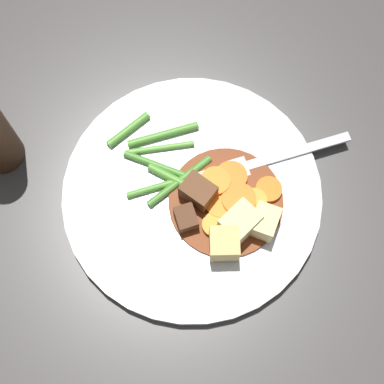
{
  "coord_description": "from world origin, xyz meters",
  "views": [
    {
      "loc": [
        0.12,
        -0.15,
        0.57
      ],
      "look_at": [
        0.0,
        0.0,
        0.01
      ],
      "focal_mm": 53.77,
      "sensor_mm": 36.0,
      "label": 1
    }
  ],
  "objects_px": {
    "potato_chunk_2": "(224,244)",
    "fork": "(266,160)",
    "dinner_plate": "(192,194)",
    "meat_chunk_0": "(186,218)",
    "carrot_slice_4": "(254,201)",
    "meat_chunk_1": "(195,196)",
    "carrot_slice_2": "(215,182)",
    "potato_chunk_0": "(264,222)",
    "potato_chunk_1": "(239,224)",
    "carrot_slice_6": "(231,177)",
    "carrot_slice_0": "(269,190)",
    "carrot_slice_3": "(221,203)",
    "carrot_slice_5": "(239,200)",
    "carrot_slice_1": "(214,225)"
  },
  "relations": [
    {
      "from": "carrot_slice_1",
      "to": "potato_chunk_2",
      "type": "distance_m",
      "value": 0.03
    },
    {
      "from": "potato_chunk_2",
      "to": "carrot_slice_2",
      "type": "bearing_deg",
      "value": 135.12
    },
    {
      "from": "carrot_slice_4",
      "to": "carrot_slice_2",
      "type": "bearing_deg",
      "value": -167.31
    },
    {
      "from": "dinner_plate",
      "to": "fork",
      "type": "xyz_separation_m",
      "value": [
        0.04,
        0.08,
        0.01
      ]
    },
    {
      "from": "carrot_slice_2",
      "to": "potato_chunk_2",
      "type": "distance_m",
      "value": 0.07
    },
    {
      "from": "potato_chunk_0",
      "to": "potato_chunk_1",
      "type": "distance_m",
      "value": 0.03
    },
    {
      "from": "potato_chunk_0",
      "to": "carrot_slice_0",
      "type": "bearing_deg",
      "value": 118.33
    },
    {
      "from": "carrot_slice_0",
      "to": "carrot_slice_5",
      "type": "height_order",
      "value": "carrot_slice_5"
    },
    {
      "from": "potato_chunk_1",
      "to": "carrot_slice_2",
      "type": "bearing_deg",
      "value": 154.69
    },
    {
      "from": "carrot_slice_6",
      "to": "fork",
      "type": "xyz_separation_m",
      "value": [
        0.02,
        0.04,
        -0.0
      ]
    },
    {
      "from": "carrot_slice_0",
      "to": "carrot_slice_2",
      "type": "distance_m",
      "value": 0.06
    },
    {
      "from": "carrot_slice_5",
      "to": "carrot_slice_0",
      "type": "bearing_deg",
      "value": 59.53
    },
    {
      "from": "carrot_slice_6",
      "to": "carrot_slice_1",
      "type": "bearing_deg",
      "value": -70.34
    },
    {
      "from": "meat_chunk_0",
      "to": "fork",
      "type": "height_order",
      "value": "meat_chunk_0"
    },
    {
      "from": "carrot_slice_4",
      "to": "carrot_slice_5",
      "type": "xyz_separation_m",
      "value": [
        -0.01,
        -0.01,
        0.0
      ]
    },
    {
      "from": "dinner_plate",
      "to": "meat_chunk_0",
      "type": "height_order",
      "value": "meat_chunk_0"
    },
    {
      "from": "potato_chunk_0",
      "to": "fork",
      "type": "relative_size",
      "value": 0.2
    },
    {
      "from": "carrot_slice_5",
      "to": "potato_chunk_2",
      "type": "height_order",
      "value": "potato_chunk_2"
    },
    {
      "from": "carrot_slice_0",
      "to": "carrot_slice_4",
      "type": "height_order",
      "value": "same"
    },
    {
      "from": "carrot_slice_5",
      "to": "dinner_plate",
      "type": "bearing_deg",
      "value": -154.2
    },
    {
      "from": "carrot_slice_6",
      "to": "fork",
      "type": "relative_size",
      "value": 0.22
    },
    {
      "from": "meat_chunk_0",
      "to": "potato_chunk_2",
      "type": "bearing_deg",
      "value": 2.18
    },
    {
      "from": "carrot_slice_3",
      "to": "carrot_slice_4",
      "type": "distance_m",
      "value": 0.03
    },
    {
      "from": "dinner_plate",
      "to": "meat_chunk_0",
      "type": "xyz_separation_m",
      "value": [
        0.02,
        -0.03,
        0.02
      ]
    },
    {
      "from": "carrot_slice_1",
      "to": "fork",
      "type": "xyz_separation_m",
      "value": [
        -0.0,
        0.09,
        -0.0
      ]
    },
    {
      "from": "dinner_plate",
      "to": "meat_chunk_0",
      "type": "bearing_deg",
      "value": -61.91
    },
    {
      "from": "carrot_slice_2",
      "to": "carrot_slice_1",
      "type": "bearing_deg",
      "value": -52.92
    },
    {
      "from": "carrot_slice_4",
      "to": "meat_chunk_1",
      "type": "relative_size",
      "value": 0.79
    },
    {
      "from": "meat_chunk_0",
      "to": "carrot_slice_2",
      "type": "bearing_deg",
      "value": 91.79
    },
    {
      "from": "meat_chunk_0",
      "to": "potato_chunk_1",
      "type": "bearing_deg",
      "value": 31.14
    },
    {
      "from": "potato_chunk_2",
      "to": "fork",
      "type": "height_order",
      "value": "potato_chunk_2"
    },
    {
      "from": "carrot_slice_4",
      "to": "meat_chunk_0",
      "type": "xyz_separation_m",
      "value": [
        -0.04,
        -0.06,
        0.01
      ]
    },
    {
      "from": "dinner_plate",
      "to": "carrot_slice_2",
      "type": "xyz_separation_m",
      "value": [
        0.01,
        0.02,
        0.01
      ]
    },
    {
      "from": "carrot_slice_1",
      "to": "carrot_slice_6",
      "type": "height_order",
      "value": "same"
    },
    {
      "from": "carrot_slice_4",
      "to": "meat_chunk_0",
      "type": "relative_size",
      "value": 1.05
    },
    {
      "from": "carrot_slice_2",
      "to": "fork",
      "type": "height_order",
      "value": "carrot_slice_2"
    },
    {
      "from": "carrot_slice_5",
      "to": "carrot_slice_4",
      "type": "bearing_deg",
      "value": 37.91
    },
    {
      "from": "carrot_slice_2",
      "to": "dinner_plate",
      "type": "bearing_deg",
      "value": -122.23
    },
    {
      "from": "carrot_slice_4",
      "to": "fork",
      "type": "xyz_separation_m",
      "value": [
        -0.02,
        0.04,
        -0.0
      ]
    },
    {
      "from": "dinner_plate",
      "to": "carrot_slice_5",
      "type": "xyz_separation_m",
      "value": [
        0.04,
        0.02,
        0.01
      ]
    },
    {
      "from": "potato_chunk_0",
      "to": "meat_chunk_1",
      "type": "bearing_deg",
      "value": -163.25
    },
    {
      "from": "dinner_plate",
      "to": "carrot_slice_5",
      "type": "bearing_deg",
      "value": 25.8
    },
    {
      "from": "fork",
      "to": "dinner_plate",
      "type": "bearing_deg",
      "value": -117.28
    },
    {
      "from": "carrot_slice_6",
      "to": "carrot_slice_0",
      "type": "bearing_deg",
      "value": 18.95
    },
    {
      "from": "carrot_slice_3",
      "to": "meat_chunk_1",
      "type": "distance_m",
      "value": 0.03
    },
    {
      "from": "carrot_slice_2",
      "to": "meat_chunk_1",
      "type": "relative_size",
      "value": 0.94
    },
    {
      "from": "potato_chunk_0",
      "to": "potato_chunk_1",
      "type": "bearing_deg",
      "value": -136.79
    },
    {
      "from": "carrot_slice_2",
      "to": "carrot_slice_5",
      "type": "distance_m",
      "value": 0.03
    },
    {
      "from": "carrot_slice_4",
      "to": "meat_chunk_0",
      "type": "height_order",
      "value": "meat_chunk_0"
    },
    {
      "from": "carrot_slice_0",
      "to": "carrot_slice_6",
      "type": "relative_size",
      "value": 0.82
    }
  ]
}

